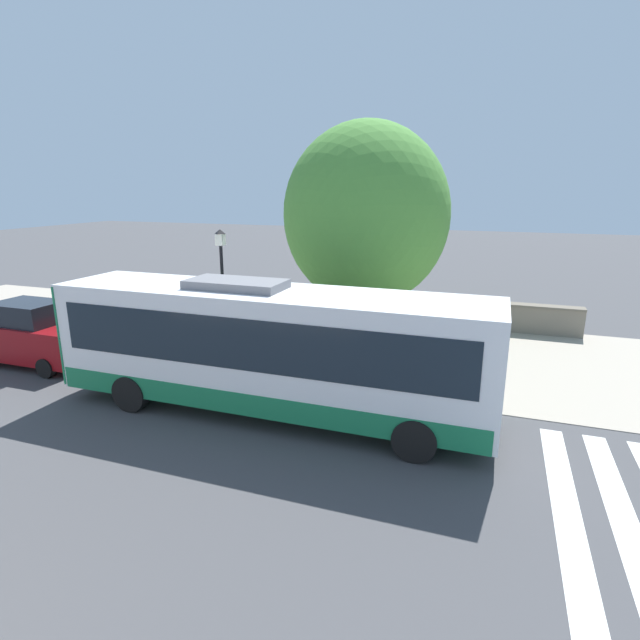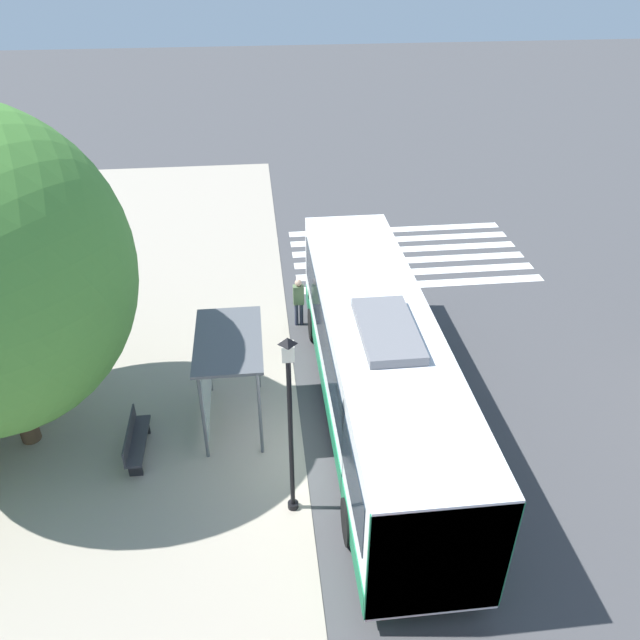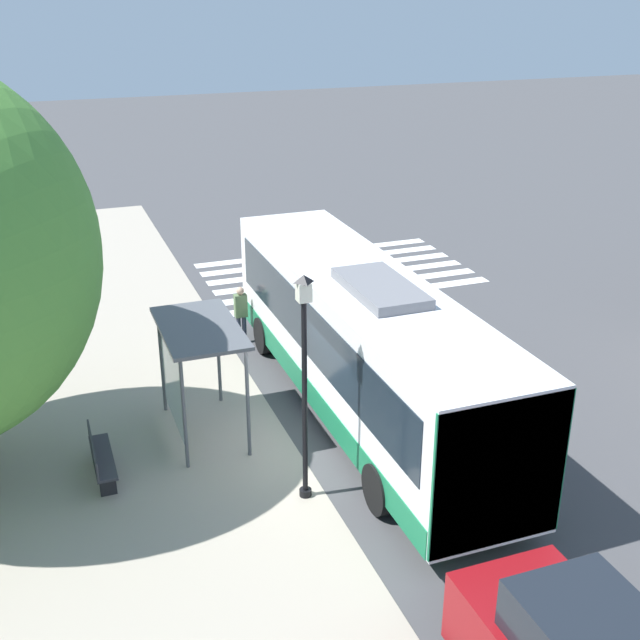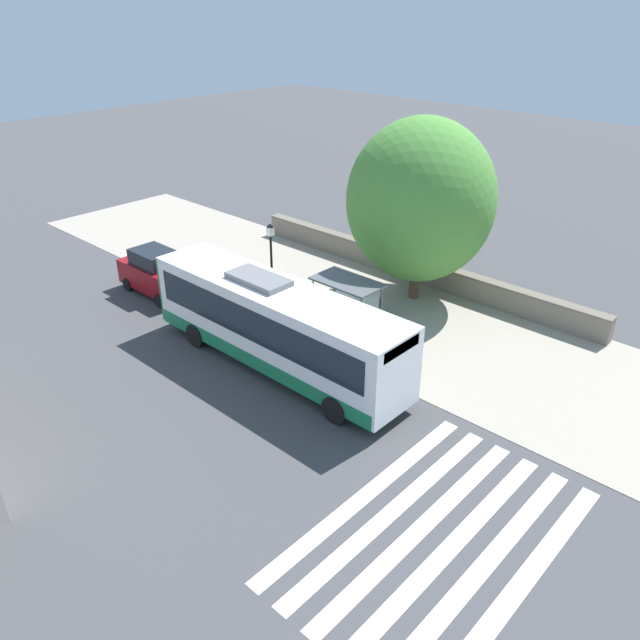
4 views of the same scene
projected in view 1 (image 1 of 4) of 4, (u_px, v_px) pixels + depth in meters
ground_plane at (264, 382)px, 15.48m from camera, size 120.00×120.00×0.00m
sidewalk_plaza at (314, 341)px, 19.58m from camera, size 9.00×44.00×0.02m
stone_wall at (344, 304)px, 23.11m from camera, size 0.60×20.00×1.21m
bus at (268, 347)px, 12.91m from camera, size 2.61×11.51×3.55m
bus_shelter at (331, 306)px, 16.10m from camera, size 1.63×2.87×2.58m
pedestrian at (464, 381)px, 12.97m from camera, size 0.34×0.22×1.66m
bench at (324, 334)px, 18.88m from camera, size 0.40×1.79×0.88m
street_lamp_near at (223, 290)px, 15.63m from camera, size 0.28×0.28×4.61m
shade_tree at (366, 215)px, 20.01m from camera, size 6.63×6.63×8.40m
parked_car_behind_bus at (34, 335)px, 16.78m from camera, size 1.94×4.11×2.16m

